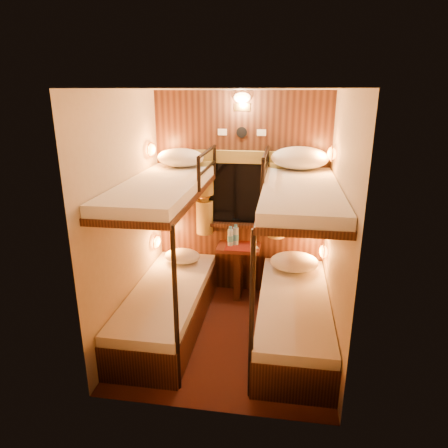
% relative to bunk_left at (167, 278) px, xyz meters
% --- Properties ---
extents(floor, '(2.10, 2.10, 0.00)m').
position_rel_bunk_left_xyz_m(floor, '(0.65, -0.07, -0.56)').
color(floor, '#3A1610').
rests_on(floor, ground).
extents(ceiling, '(2.10, 2.10, 0.00)m').
position_rel_bunk_left_xyz_m(ceiling, '(0.65, -0.07, 1.84)').
color(ceiling, silver).
rests_on(ceiling, wall_back).
extents(wall_back, '(2.40, 0.00, 2.40)m').
position_rel_bunk_left_xyz_m(wall_back, '(0.65, 0.98, 0.64)').
color(wall_back, '#C6B293').
rests_on(wall_back, floor).
extents(wall_front, '(2.40, 0.00, 2.40)m').
position_rel_bunk_left_xyz_m(wall_front, '(0.65, -1.12, 0.64)').
color(wall_front, '#C6B293').
rests_on(wall_front, floor).
extents(wall_left, '(0.00, 2.40, 2.40)m').
position_rel_bunk_left_xyz_m(wall_left, '(-0.35, -0.07, 0.64)').
color(wall_left, '#C6B293').
rests_on(wall_left, floor).
extents(wall_right, '(0.00, 2.40, 2.40)m').
position_rel_bunk_left_xyz_m(wall_right, '(1.65, -0.07, 0.64)').
color(wall_right, '#C6B293').
rests_on(wall_right, floor).
extents(back_panel, '(2.00, 0.03, 2.40)m').
position_rel_bunk_left_xyz_m(back_panel, '(0.65, 0.97, 0.64)').
color(back_panel, black).
rests_on(back_panel, floor).
extents(bunk_left, '(0.72, 1.90, 1.82)m').
position_rel_bunk_left_xyz_m(bunk_left, '(0.00, 0.00, 0.00)').
color(bunk_left, black).
rests_on(bunk_left, floor).
extents(bunk_right, '(0.72, 1.90, 1.82)m').
position_rel_bunk_left_xyz_m(bunk_right, '(1.30, 0.00, 0.00)').
color(bunk_right, black).
rests_on(bunk_right, floor).
extents(window, '(1.00, 0.12, 0.79)m').
position_rel_bunk_left_xyz_m(window, '(0.65, 0.94, 0.62)').
color(window, black).
rests_on(window, back_panel).
extents(curtains, '(1.10, 0.22, 1.00)m').
position_rel_bunk_left_xyz_m(curtains, '(0.65, 0.90, 0.71)').
color(curtains, olive).
rests_on(curtains, back_panel).
extents(back_fixtures, '(0.54, 0.09, 0.48)m').
position_rel_bunk_left_xyz_m(back_fixtures, '(0.65, 0.93, 1.69)').
color(back_fixtures, black).
rests_on(back_fixtures, back_panel).
extents(reading_lamps, '(2.00, 0.20, 1.25)m').
position_rel_bunk_left_xyz_m(reading_lamps, '(0.65, 0.63, 0.68)').
color(reading_lamps, orange).
rests_on(reading_lamps, wall_left).
extents(table, '(0.50, 0.34, 0.66)m').
position_rel_bunk_left_xyz_m(table, '(0.65, 0.78, -0.14)').
color(table, '#5A1C14').
rests_on(table, floor).
extents(bottle_left, '(0.07, 0.07, 0.24)m').
position_rel_bunk_left_xyz_m(bottle_left, '(0.55, 0.78, 0.19)').
color(bottle_left, '#99BFE5').
rests_on(bottle_left, table).
extents(bottle_right, '(0.07, 0.07, 0.25)m').
position_rel_bunk_left_xyz_m(bottle_right, '(0.61, 0.82, 0.20)').
color(bottle_right, '#99BFE5').
rests_on(bottle_right, table).
extents(sachet_a, '(0.10, 0.09, 0.01)m').
position_rel_bunk_left_xyz_m(sachet_a, '(0.84, 0.75, 0.09)').
color(sachet_a, silver).
rests_on(sachet_a, table).
extents(sachet_b, '(0.07, 0.05, 0.00)m').
position_rel_bunk_left_xyz_m(sachet_b, '(0.80, 0.86, 0.09)').
color(sachet_b, silver).
rests_on(sachet_b, table).
extents(pillow_lower_left, '(0.42, 0.30, 0.17)m').
position_rel_bunk_left_xyz_m(pillow_lower_left, '(-0.00, 0.64, -0.02)').
color(pillow_lower_left, silver).
rests_on(pillow_lower_left, bunk_left).
extents(pillow_lower_right, '(0.54, 0.39, 0.21)m').
position_rel_bunk_left_xyz_m(pillow_lower_right, '(1.30, 0.61, 0.01)').
color(pillow_lower_right, silver).
rests_on(pillow_lower_right, bunk_right).
extents(pillow_upper_left, '(0.52, 0.37, 0.20)m').
position_rel_bunk_left_xyz_m(pillow_upper_left, '(-0.00, 0.71, 1.13)').
color(pillow_upper_left, silver).
rests_on(pillow_upper_left, bunk_left).
extents(pillow_upper_right, '(0.62, 0.44, 0.24)m').
position_rel_bunk_left_xyz_m(pillow_upper_right, '(1.30, 0.76, 1.15)').
color(pillow_upper_right, silver).
rests_on(pillow_upper_right, bunk_right).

